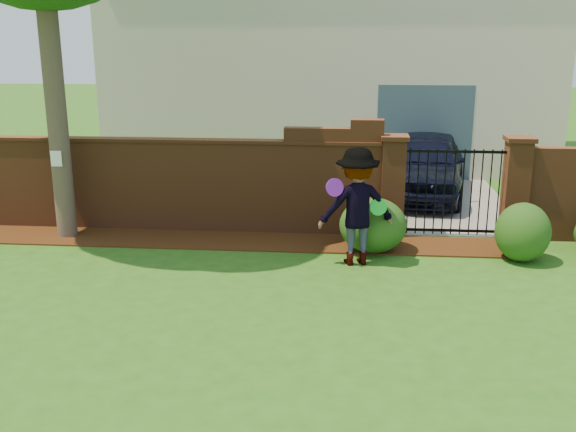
# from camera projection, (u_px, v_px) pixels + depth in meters

# --- Properties ---
(ground) EXTENTS (80.00, 80.00, 0.01)m
(ground) POSITION_uv_depth(u_px,v_px,m) (226.00, 320.00, 8.71)
(ground) COLOR #285715
(ground) RESTS_ON ground
(mulch_bed) EXTENTS (11.10, 1.08, 0.03)m
(mulch_bed) POSITION_uv_depth(u_px,v_px,m) (207.00, 240.00, 11.99)
(mulch_bed) COLOR #341A09
(mulch_bed) RESTS_ON ground
(brick_wall) EXTENTS (8.70, 0.31, 2.16)m
(brick_wall) POSITION_uv_depth(u_px,v_px,m) (158.00, 182.00, 12.47)
(brick_wall) COLOR brown
(brick_wall) RESTS_ON ground
(pillar_left) EXTENTS (0.50, 0.50, 1.88)m
(pillar_left) POSITION_uv_depth(u_px,v_px,m) (393.00, 185.00, 12.08)
(pillar_left) COLOR brown
(pillar_left) RESTS_ON ground
(pillar_right) EXTENTS (0.50, 0.50, 1.88)m
(pillar_right) POSITION_uv_depth(u_px,v_px,m) (516.00, 188.00, 11.90)
(pillar_right) COLOR brown
(pillar_right) RESTS_ON ground
(iron_gate) EXTENTS (1.78, 0.03, 1.60)m
(iron_gate) POSITION_uv_depth(u_px,v_px,m) (453.00, 192.00, 12.02)
(iron_gate) COLOR black
(iron_gate) RESTS_ON ground
(driveway) EXTENTS (3.20, 8.00, 0.01)m
(driveway) POSITION_uv_depth(u_px,v_px,m) (426.00, 188.00, 16.08)
(driveway) COLOR gray
(driveway) RESTS_ON ground
(house) EXTENTS (12.40, 6.40, 6.30)m
(house) POSITION_uv_depth(u_px,v_px,m) (330.00, 50.00, 19.28)
(house) COLOR beige
(house) RESTS_ON ground
(car) EXTENTS (2.42, 4.54, 1.47)m
(car) POSITION_uv_depth(u_px,v_px,m) (424.00, 166.00, 14.93)
(car) COLOR black
(car) RESTS_ON ground
(paper_notice) EXTENTS (0.20, 0.01, 0.28)m
(paper_notice) POSITION_uv_depth(u_px,v_px,m) (56.00, 159.00, 11.69)
(paper_notice) COLOR white
(paper_notice) RESTS_ON tree
(shrub_left) EXTENTS (1.15, 1.15, 0.94)m
(shrub_left) POSITION_uv_depth(u_px,v_px,m) (373.00, 225.00, 11.30)
(shrub_left) COLOR #164414
(shrub_left) RESTS_ON ground
(shrub_middle) EXTENTS (0.90, 0.90, 0.98)m
(shrub_middle) POSITION_uv_depth(u_px,v_px,m) (523.00, 232.00, 10.83)
(shrub_middle) COLOR #164414
(shrub_middle) RESTS_ON ground
(man) EXTENTS (1.37, 0.99, 1.92)m
(man) POSITION_uv_depth(u_px,v_px,m) (357.00, 207.00, 10.56)
(man) COLOR gray
(man) RESTS_ON ground
(frisbee_purple) EXTENTS (0.30, 0.20, 0.29)m
(frisbee_purple) POSITION_uv_depth(u_px,v_px,m) (335.00, 187.00, 10.31)
(frisbee_purple) COLOR purple
(frisbee_purple) RESTS_ON man
(frisbee_green) EXTENTS (0.28, 0.07, 0.28)m
(frisbee_green) POSITION_uv_depth(u_px,v_px,m) (378.00, 207.00, 10.49)
(frisbee_green) COLOR green
(frisbee_green) RESTS_ON man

